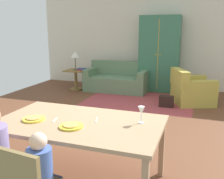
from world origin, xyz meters
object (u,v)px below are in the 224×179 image
at_px(plate_near_man, 34,119).
at_px(book_lower, 82,70).
at_px(wine_glass, 141,111).
at_px(side_table, 76,77).
at_px(handbag, 166,101).
at_px(dining_table, 79,127).
at_px(plate_near_child, 71,126).
at_px(couch, 117,80).
at_px(book_upper, 82,69).
at_px(armchair, 191,90).
at_px(table_lamp, 75,55).
at_px(armoire, 160,54).

distance_m(plate_near_man, book_lower, 4.59).
relative_size(wine_glass, side_table, 0.32).
distance_m(wine_glass, handbag, 3.28).
bearing_deg(dining_table, plate_near_child, -90.00).
bearing_deg(handbag, plate_near_man, -106.41).
height_order(plate_near_man, plate_near_child, same).
distance_m(dining_table, couch, 4.66).
bearing_deg(book_upper, armchair, -8.42).
distance_m(dining_table, book_lower, 4.67).
relative_size(armchair, table_lamp, 2.08).
distance_m(table_lamp, book_lower, 0.47).
relative_size(armchair, armoire, 0.53).
bearing_deg(dining_table, book_lower, 115.36).
xyz_separation_m(plate_near_man, table_lamp, (-1.72, 4.39, 0.24)).
height_order(side_table, book_lower, book_lower).
relative_size(couch, book_lower, 7.92).
distance_m(plate_near_man, side_table, 4.73).
distance_m(wine_glass, table_lamp, 5.00).
distance_m(armchair, side_table, 3.27).
distance_m(plate_near_child, handbag, 3.64).
xyz_separation_m(couch, side_table, (-1.18, -0.26, 0.07)).
bearing_deg(side_table, handbag, -18.16).
distance_m(dining_table, book_upper, 4.75).
bearing_deg(plate_near_man, armchair, 68.94).
distance_m(plate_near_man, plate_near_child, 0.50).
bearing_deg(armoire, plate_near_man, -96.47).
bearing_deg(plate_near_man, table_lamp, 111.38).
relative_size(side_table, table_lamp, 1.07).
bearing_deg(wine_glass, table_lamp, 125.10).
bearing_deg(book_upper, dining_table, -64.77).
bearing_deg(book_upper, side_table, -171.06).
xyz_separation_m(plate_near_child, wine_glass, (0.65, 0.36, 0.12)).
bearing_deg(armoire, side_table, -162.87).
distance_m(dining_table, plate_near_man, 0.52).
xyz_separation_m(wine_glass, book_lower, (-2.65, 4.04, -0.30)).
distance_m(wine_glass, book_lower, 4.84).
xyz_separation_m(plate_near_man, handbag, (1.03, 3.49, -0.64)).
bearing_deg(armchair, armoire, 130.08).
relative_size(plate_near_child, side_table, 0.43).
bearing_deg(plate_near_man, book_upper, 109.04).
bearing_deg(book_lower, armoire, 19.96).
xyz_separation_m(armoire, book_lower, (-2.08, -0.75, -0.46)).
relative_size(armoire, side_table, 3.62).
height_order(wine_glass, table_lamp, table_lamp).
distance_m(plate_near_child, couch, 4.84).
bearing_deg(couch, table_lamp, -167.65).
distance_m(couch, book_upper, 1.06).
xyz_separation_m(armchair, book_lower, (-3.03, 0.37, 0.28)).
relative_size(plate_near_man, couch, 0.14).
xyz_separation_m(armoire, table_lamp, (-2.29, -0.71, -0.04)).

